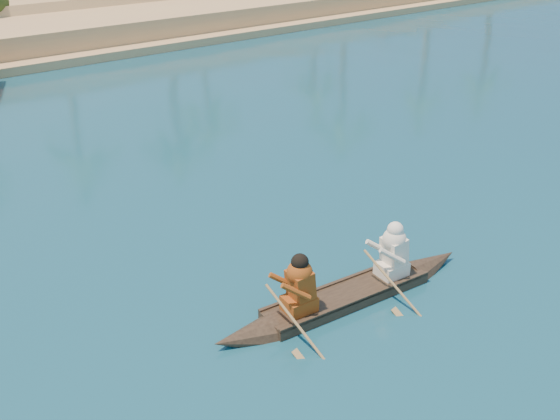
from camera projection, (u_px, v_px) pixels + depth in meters
canoe at (347, 287)px, 10.76m from camera, size 5.25×1.29×1.43m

